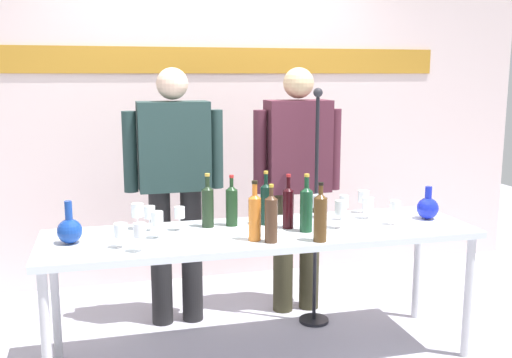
# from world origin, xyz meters

# --- Properties ---
(ground_plane) EXTENTS (10.00, 10.00, 0.00)m
(ground_plane) POSITION_xyz_m (0.00, 0.00, 0.00)
(ground_plane) COLOR #A5A1B0
(back_wall) EXTENTS (5.39, 0.11, 3.00)m
(back_wall) POSITION_xyz_m (0.00, 1.52, 1.50)
(back_wall) COLOR silver
(back_wall) RESTS_ON ground
(display_table) EXTENTS (2.46, 0.68, 0.77)m
(display_table) POSITION_xyz_m (0.00, 0.00, 0.71)
(display_table) COLOR silver
(display_table) RESTS_ON ground
(decanter_blue_left) EXTENTS (0.13, 0.13, 0.23)m
(decanter_blue_left) POSITION_xyz_m (-1.05, 0.02, 0.85)
(decanter_blue_left) COLOR navy
(decanter_blue_left) RESTS_ON display_table
(decanter_blue_right) EXTENTS (0.13, 0.13, 0.20)m
(decanter_blue_right) POSITION_xyz_m (1.06, 0.02, 0.84)
(decanter_blue_right) COLOR #1726BD
(decanter_blue_right) RESTS_ON display_table
(presenter_left) EXTENTS (0.65, 0.22, 1.70)m
(presenter_left) POSITION_xyz_m (-0.42, 0.64, 0.98)
(presenter_left) COLOR black
(presenter_left) RESTS_ON ground
(presenter_right) EXTENTS (0.62, 0.22, 1.70)m
(presenter_right) POSITION_xyz_m (0.42, 0.64, 0.98)
(presenter_right) COLOR #34311F
(presenter_right) RESTS_ON ground
(wine_bottle_0) EXTENTS (0.06, 0.06, 0.32)m
(wine_bottle_0) POSITION_xyz_m (0.16, 0.02, 0.90)
(wine_bottle_0) COLOR black
(wine_bottle_0) RESTS_ON display_table
(wine_bottle_1) EXTENTS (0.07, 0.07, 0.30)m
(wine_bottle_1) POSITION_xyz_m (-0.14, 0.16, 0.90)
(wine_bottle_1) COLOR #1A371B
(wine_bottle_1) RESTS_ON display_table
(wine_bottle_2) EXTENTS (0.07, 0.07, 0.33)m
(wine_bottle_2) POSITION_xyz_m (0.24, -0.07, 0.91)
(wine_bottle_2) COLOR #133C23
(wine_bottle_2) RESTS_ON display_table
(wine_bottle_3) EXTENTS (0.07, 0.07, 0.33)m
(wine_bottle_3) POSITION_xyz_m (-0.09, -0.17, 0.91)
(wine_bottle_3) COLOR orange
(wine_bottle_3) RESTS_ON display_table
(wine_bottle_4) EXTENTS (0.07, 0.07, 0.32)m
(wine_bottle_4) POSITION_xyz_m (0.24, -0.28, 0.91)
(wine_bottle_4) COLOR #4F3315
(wine_bottle_4) RESTS_ON display_table
(wine_bottle_5) EXTENTS (0.07, 0.07, 0.32)m
(wine_bottle_5) POSITION_xyz_m (0.06, 0.14, 0.91)
(wine_bottle_5) COLOR black
(wine_bottle_5) RESTS_ON display_table
(wine_bottle_6) EXTENTS (0.07, 0.07, 0.32)m
(wine_bottle_6) POSITION_xyz_m (-0.29, 0.17, 0.91)
(wine_bottle_6) COLOR #1D2F1B
(wine_bottle_6) RESTS_ON display_table
(wine_bottle_7) EXTENTS (0.07, 0.07, 0.31)m
(wine_bottle_7) POSITION_xyz_m (-0.02, -0.23, 0.91)
(wine_bottle_7) COLOR #452C1C
(wine_bottle_7) RESTS_ON display_table
(wine_glass_left_0) EXTENTS (0.07, 0.07, 0.15)m
(wine_glass_left_0) POSITION_xyz_m (-0.69, 0.22, 0.88)
(wine_glass_left_0) COLOR white
(wine_glass_left_0) RESTS_ON display_table
(wine_glass_left_1) EXTENTS (0.06, 0.06, 0.15)m
(wine_glass_left_1) POSITION_xyz_m (-0.62, 0.16, 0.88)
(wine_glass_left_1) COLOR white
(wine_glass_left_1) RESTS_ON display_table
(wine_glass_left_2) EXTENTS (0.07, 0.07, 0.13)m
(wine_glass_left_2) POSITION_xyz_m (-0.79, -0.14, 0.86)
(wine_glass_left_2) COLOR white
(wine_glass_left_2) RESTS_ON display_table
(wine_glass_left_3) EXTENTS (0.06, 0.06, 0.14)m
(wine_glass_left_3) POSITION_xyz_m (-0.46, 0.13, 0.87)
(wine_glass_left_3) COLOR white
(wine_glass_left_3) RESTS_ON display_table
(wine_glass_left_4) EXTENTS (0.06, 0.06, 0.15)m
(wine_glass_left_4) POSITION_xyz_m (-0.70, -0.23, 0.88)
(wine_glass_left_4) COLOR white
(wine_glass_left_4) RESTS_ON display_table
(wine_glass_left_5) EXTENTS (0.07, 0.07, 0.15)m
(wine_glass_left_5) POSITION_xyz_m (-0.59, -0.01, 0.88)
(wine_glass_left_5) COLOR white
(wine_glass_left_5) RESTS_ON display_table
(wine_glass_right_0) EXTENTS (0.07, 0.07, 0.15)m
(wine_glass_right_0) POSITION_xyz_m (0.74, 0.26, 0.88)
(wine_glass_right_0) COLOR white
(wine_glass_right_0) RESTS_ON display_table
(wine_glass_right_1) EXTENTS (0.07, 0.07, 0.13)m
(wine_glass_right_1) POSITION_xyz_m (0.70, 0.11, 0.87)
(wine_glass_right_1) COLOR white
(wine_glass_right_1) RESTS_ON display_table
(wine_glass_right_2) EXTENTS (0.07, 0.07, 0.17)m
(wine_glass_right_2) POSITION_xyz_m (0.45, -0.06, 0.89)
(wine_glass_right_2) COLOR white
(wine_glass_right_2) RESTS_ON display_table
(wine_glass_right_3) EXTENTS (0.06, 0.06, 0.15)m
(wine_glass_right_3) POSITION_xyz_m (0.55, 0.12, 0.88)
(wine_glass_right_3) COLOR white
(wine_glass_right_3) RESTS_ON display_table
(wine_glass_right_4) EXTENTS (0.06, 0.06, 0.15)m
(wine_glass_right_4) POSITION_xyz_m (0.41, 0.22, 0.87)
(wine_glass_right_4) COLOR white
(wine_glass_right_4) RESTS_ON display_table
(wine_glass_right_5) EXTENTS (0.06, 0.06, 0.15)m
(wine_glass_right_5) POSITION_xyz_m (0.79, -0.07, 0.88)
(wine_glass_right_5) COLOR white
(wine_glass_right_5) RESTS_ON display_table
(microphone_stand) EXTENTS (0.20, 0.20, 1.57)m
(microphone_stand) POSITION_xyz_m (0.47, 0.40, 0.53)
(microphone_stand) COLOR black
(microphone_stand) RESTS_ON ground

